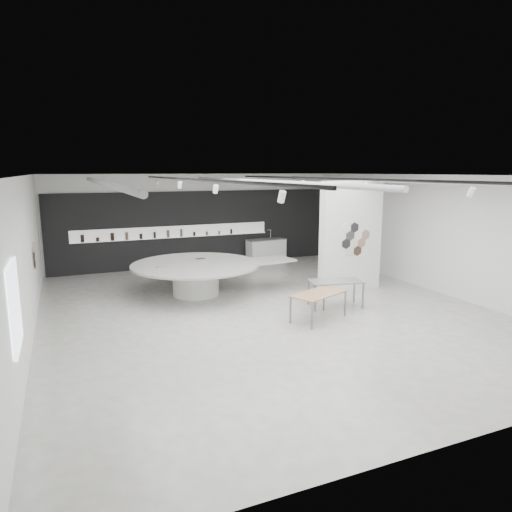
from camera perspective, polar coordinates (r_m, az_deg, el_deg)
name	(u,v)px	position (r m, az deg, el deg)	size (l,w,h in m)	color
room	(263,239)	(12.62, 0.89, 2.20)	(12.02, 14.02, 3.82)	#B9B8AE
back_wall_display	(196,229)	(19.18, -7.54, 3.39)	(11.80, 0.27, 3.10)	black
partition_column	(351,236)	(15.28, 11.76, 2.41)	(2.20, 0.38, 3.60)	white
display_island	(198,274)	(14.67, -7.20, -2.27)	(5.55, 4.55, 1.04)	white
sample_table_wood	(319,295)	(12.23, 7.85, -4.84)	(1.75, 1.33, 0.73)	#A67B56
sample_table_stone	(336,283)	(13.45, 9.92, -3.34)	(1.65, 1.09, 0.78)	slate
kitchen_counter	(266,250)	(20.01, 1.28, 0.74)	(1.80, 0.84, 1.37)	white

